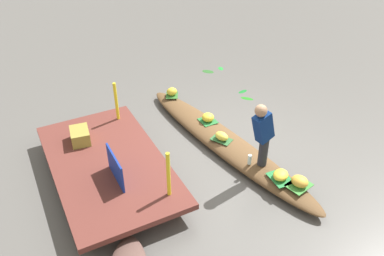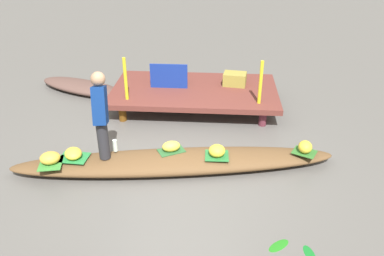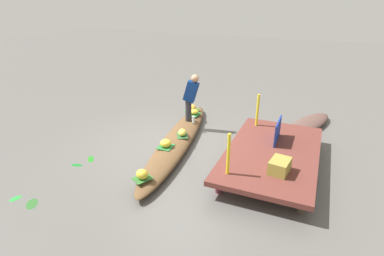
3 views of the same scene
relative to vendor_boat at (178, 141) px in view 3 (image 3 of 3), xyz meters
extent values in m
plane|color=#595653|center=(0.00, 0.00, -0.12)|extent=(40.00, 40.00, 0.00)
cube|color=brown|center=(0.14, 2.24, 0.21)|extent=(3.20, 1.80, 0.10)
cylinder|color=#613910|center=(-1.14, 1.52, 0.02)|extent=(0.14, 0.14, 0.28)
cylinder|color=#5D2631|center=(1.42, 1.52, 0.02)|extent=(0.14, 0.14, 0.28)
cylinder|color=brown|center=(-1.14, 2.96, 0.02)|extent=(0.14, 0.14, 0.28)
cylinder|color=#463A2D|center=(1.42, 2.96, 0.02)|extent=(0.14, 0.14, 0.28)
ellipsoid|color=brown|center=(0.00, 0.00, 0.00)|extent=(4.84, 1.39, 0.25)
ellipsoid|color=brown|center=(-2.31, 2.79, -0.01)|extent=(2.21, 1.37, 0.22)
cube|color=#3A8435|center=(-1.72, -0.36, 0.13)|extent=(0.39, 0.45, 0.01)
ellipsoid|color=gold|center=(-1.72, -0.36, 0.21)|extent=(0.35, 0.32, 0.17)
cube|color=#306728|center=(1.91, 0.20, 0.13)|extent=(0.41, 0.38, 0.01)
ellipsoid|color=gold|center=(1.91, 0.20, 0.22)|extent=(0.23, 0.26, 0.18)
cube|color=#267E3D|center=(-1.45, -0.20, 0.13)|extent=(0.43, 0.34, 0.01)
ellipsoid|color=yellow|center=(-1.45, -0.20, 0.20)|extent=(0.35, 0.37, 0.14)
cube|color=#266F33|center=(0.62, 0.01, 0.13)|extent=(0.35, 0.32, 0.01)
ellipsoid|color=yellow|center=(0.62, 0.01, 0.21)|extent=(0.30, 0.30, 0.17)
cube|color=#2B5C2F|center=(-0.06, 0.10, 0.13)|extent=(0.45, 0.39, 0.01)
ellipsoid|color=yellow|center=(-0.06, 0.10, 0.21)|extent=(0.32, 0.27, 0.15)
cylinder|color=#28282D|center=(-1.00, -0.15, 0.40)|extent=(0.16, 0.16, 0.55)
cube|color=navy|center=(-1.01, -0.08, 0.92)|extent=(0.24, 0.44, 0.58)
sphere|color=#9E7556|center=(-1.02, 0.02, 1.27)|extent=(0.20, 0.20, 0.20)
cylinder|color=silver|center=(-0.89, 0.04, 0.22)|extent=(0.07, 0.07, 0.18)
cube|color=navy|center=(-0.36, 2.24, 0.50)|extent=(0.72, 0.03, 0.48)
cylinder|color=yellow|center=(-1.06, 1.64, 0.65)|extent=(0.06, 0.06, 0.79)
cylinder|color=yellow|center=(1.34, 1.64, 0.65)|extent=(0.06, 0.06, 0.79)
cube|color=olive|center=(0.92, 2.48, 0.38)|extent=(0.48, 0.38, 0.25)
ellipsoid|color=#238C31|center=(3.03, -1.76, -0.12)|extent=(0.25, 0.19, 0.01)
ellipsoid|color=#146B23|center=(1.69, -1.57, -0.12)|extent=(0.16, 0.28, 0.01)
ellipsoid|color=#285C25|center=(3.03, -1.36, -0.12)|extent=(0.37, 0.35, 0.01)
ellipsoid|color=#1F751A|center=(1.36, -1.47, -0.12)|extent=(0.31, 0.29, 0.01)
camera|label=1|loc=(-5.10, 3.35, 4.44)|focal=36.60mm
camera|label=2|loc=(0.61, -4.85, 3.18)|focal=36.64mm
camera|label=3|loc=(5.97, 2.91, 3.24)|focal=28.94mm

